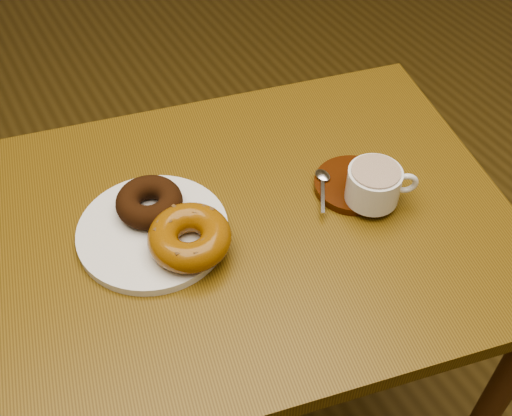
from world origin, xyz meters
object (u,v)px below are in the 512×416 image
coffee_cup (375,184)px  donut_plate (153,231)px  saucer (353,185)px  cafe_table (246,269)px

coffee_cup → donut_plate: bearing=-170.1°
donut_plate → saucer: bearing=-11.6°
donut_plate → coffee_cup: (0.34, -0.11, 0.04)m
cafe_table → donut_plate: bearing=174.0°
cafe_table → coffee_cup: (0.20, -0.07, 0.17)m
cafe_table → donut_plate: donut_plate is taller
coffee_cup → cafe_table: bearing=-170.3°
cafe_table → coffee_cup: 0.28m
cafe_table → coffee_cup: coffee_cup is taller
cafe_table → saucer: saucer is taller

